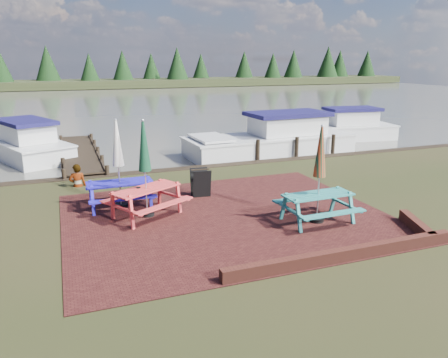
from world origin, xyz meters
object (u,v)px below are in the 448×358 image
at_px(person, 76,165).
at_px(jetty, 80,153).
at_px(boat_near, 273,141).
at_px(boat_jetty, 22,145).
at_px(picnic_table_teal, 318,190).
at_px(picnic_table_blue, 119,178).
at_px(chalkboard, 201,183).
at_px(boat_far, 341,129).
at_px(picnic_table_red, 146,184).

bearing_deg(person, jetty, -90.53).
bearing_deg(boat_near, jetty, 73.36).
bearing_deg(boat_jetty, picnic_table_teal, -81.01).
relative_size(picnic_table_blue, person, 1.67).
distance_m(chalkboard, boat_jetty, 11.38).
bearing_deg(picnic_table_teal, boat_far, 50.97).
distance_m(boat_near, boat_far, 6.09).
bearing_deg(jetty, picnic_table_teal, -63.66).
xyz_separation_m(picnic_table_blue, boat_far, (13.91, 8.42, -0.53)).
height_order(boat_far, person, boat_far).
height_order(picnic_table_teal, boat_far, picnic_table_teal).
distance_m(picnic_table_red, boat_near, 10.52).
distance_m(picnic_table_blue, boat_near, 10.30).
height_order(chalkboard, jetty, chalkboard).
height_order(picnic_table_blue, person, picnic_table_blue).
bearing_deg(jetty, boat_far, 0.30).
distance_m(picnic_table_teal, picnic_table_red, 4.84).
relative_size(picnic_table_teal, boat_jetty, 0.36).
distance_m(boat_jetty, boat_far, 17.30).
xyz_separation_m(picnic_table_blue, chalkboard, (2.61, 0.12, -0.45)).
height_order(picnic_table_red, picnic_table_blue, picnic_table_red).
relative_size(chalkboard, person, 0.59).
relative_size(chalkboard, boat_far, 0.14).
bearing_deg(boat_jetty, person, -95.93).
xyz_separation_m(picnic_table_red, jetty, (-1.37, 9.41, -0.86)).
distance_m(chalkboard, person, 4.64).
height_order(picnic_table_blue, boat_far, picnic_table_blue).
height_order(picnic_table_teal, picnic_table_blue, picnic_table_teal).
relative_size(chalkboard, boat_near, 0.11).
xyz_separation_m(jetty, person, (-0.36, -5.49, 0.69)).
relative_size(picnic_table_teal, chalkboard, 2.85).
xyz_separation_m(boat_jetty, person, (2.20, -6.97, 0.39)).
bearing_deg(picnic_table_blue, chalkboard, 2.93).
relative_size(picnic_table_blue, boat_jetty, 0.36).
distance_m(boat_near, person, 9.97).
bearing_deg(jetty, picnic_table_red, -81.70).
xyz_separation_m(chalkboard, boat_near, (5.67, 6.00, -0.01)).
xyz_separation_m(picnic_table_blue, boat_jetty, (-3.34, 9.82, -0.53)).
height_order(jetty, person, person).
bearing_deg(boat_near, picnic_table_red, 130.29).
bearing_deg(picnic_table_red, picnic_table_blue, 90.68).
xyz_separation_m(picnic_table_teal, boat_far, (8.96, 11.62, -0.53)).
xyz_separation_m(chalkboard, jetty, (-3.38, 8.23, -0.37)).
bearing_deg(picnic_table_red, jetty, 69.48).
bearing_deg(boat_far, jetty, 97.52).
distance_m(picnic_table_red, boat_far, 16.35).
relative_size(picnic_table_teal, boat_far, 0.40).
distance_m(picnic_table_teal, boat_jetty, 15.44).
height_order(jetty, boat_near, boat_near).
xyz_separation_m(picnic_table_teal, person, (-6.08, 6.05, -0.14)).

